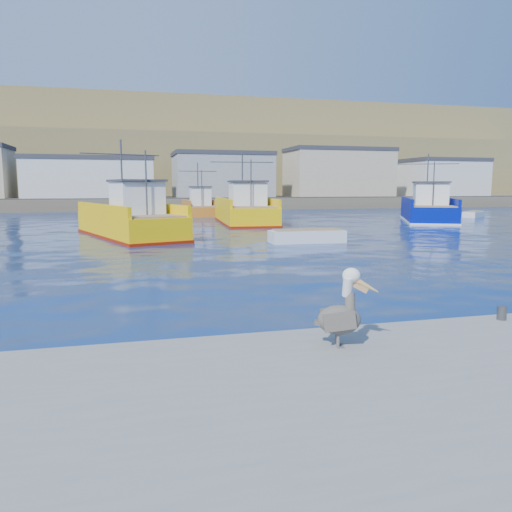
{
  "coord_description": "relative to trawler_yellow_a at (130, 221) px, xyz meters",
  "views": [
    {
      "loc": [
        -4.8,
        -12.28,
        3.38
      ],
      "look_at": [
        -0.97,
        2.61,
        1.22
      ],
      "focal_mm": 35.0,
      "sensor_mm": 36.0,
      "label": 1
    }
  ],
  "objects": [
    {
      "name": "ground",
      "position": [
        4.65,
        -22.1,
        -1.07
      ],
      "size": [
        260.0,
        260.0,
        0.0
      ],
      "primitive_type": "plane",
      "color": "navy",
      "rests_on": "ground"
    },
    {
      "name": "dock_bollards",
      "position": [
        5.25,
        -25.5,
        -0.42
      ],
      "size": [
        36.2,
        0.2,
        0.3
      ],
      "color": "#4C4C4C",
      "rests_on": "dock"
    },
    {
      "name": "far_shore",
      "position": [
        4.65,
        87.11,
        7.9
      ],
      "size": [
        200.0,
        81.0,
        24.0
      ],
      "color": "brown",
      "rests_on": "ground"
    },
    {
      "name": "trawler_yellow_a",
      "position": [
        0.0,
        0.0,
        0.0
      ],
      "size": [
        7.49,
        12.57,
        6.6
      ],
      "color": "#FFC206",
      "rests_on": "ground"
    },
    {
      "name": "trawler_yellow_b",
      "position": [
        10.28,
        10.26,
        0.03
      ],
      "size": [
        5.92,
        12.8,
        6.67
      ],
      "color": "#FFC206",
      "rests_on": "ground"
    },
    {
      "name": "trawler_blue",
      "position": [
        28.01,
        8.33,
        0.01
      ],
      "size": [
        9.2,
        12.7,
        6.62
      ],
      "color": "#000E85",
      "rests_on": "ground"
    },
    {
      "name": "boat_orange",
      "position": [
        7.93,
        23.34,
        -0.04
      ],
      "size": [
        4.44,
        8.48,
        6.1
      ],
      "color": "#C96B1B",
      "rests_on": "ground"
    },
    {
      "name": "skiff_mid",
      "position": [
        10.29,
        -6.14,
        -0.76
      ],
      "size": [
        4.54,
        1.67,
        0.98
      ],
      "color": "silver",
      "rests_on": "ground"
    },
    {
      "name": "skiff_far",
      "position": [
        36.59,
        12.64,
        -0.81
      ],
      "size": [
        3.84,
        3.33,
        0.83
      ],
      "color": "silver",
      "rests_on": "ground"
    },
    {
      "name": "pelican",
      "position": [
        3.51,
        -26.31,
        0.04
      ],
      "size": [
        1.16,
        0.65,
        1.44
      ],
      "color": "#595451",
      "rests_on": "dock"
    }
  ]
}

